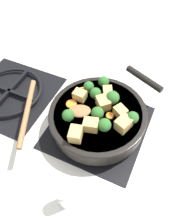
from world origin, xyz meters
TOP-DOWN VIEW (x-y plane):
  - ground_plane at (0.00, 0.00)m, footprint 2.40×2.40m
  - front_burner_grate at (0.00, 0.00)m, footprint 0.31×0.31m
  - rear_burner_grate at (0.00, 0.36)m, footprint 0.31×0.31m
  - skillet_pan at (0.00, -0.00)m, footprint 0.40×0.31m
  - wooden_spoon at (-0.06, 0.13)m, footprint 0.23×0.25m
  - tofu_cube_center_large at (0.03, 0.07)m, footprint 0.03×0.04m
  - tofu_cube_near_handle at (0.03, -0.01)m, footprint 0.06×0.06m
  - tofu_cube_east_chunk at (0.02, -0.07)m, footprint 0.04×0.05m
  - tofu_cube_west_chunk at (0.08, 0.00)m, footprint 0.05×0.04m
  - tofu_cube_back_piece at (-0.06, -0.01)m, footprint 0.04×0.05m
  - tofu_cube_front_piece at (-0.02, -0.09)m, footprint 0.05×0.05m
  - tofu_cube_mid_small at (-0.11, 0.02)m, footprint 0.05×0.04m
  - broccoli_floret_near_spoon at (-0.05, -0.04)m, footprint 0.04×0.04m
  - broccoli_floret_center_top at (0.01, -0.11)m, footprint 0.04×0.04m
  - broccoli_floret_east_rim at (0.06, 0.06)m, footprint 0.03×0.03m
  - broccoli_floret_west_rim at (0.10, 0.03)m, footprint 0.04×0.04m
  - broccoli_floret_north_edge at (0.05, 0.03)m, footprint 0.04×0.04m
  - broccoli_floret_south_cluster at (-0.02, -0.01)m, footprint 0.04×0.04m
  - broccoli_floret_mid_floret at (-0.06, 0.07)m, footprint 0.04×0.04m
  - broccoli_floret_small_inner at (0.05, -0.03)m, footprint 0.04×0.04m
  - carrot_slice_orange_thin at (0.06, 0.08)m, footprint 0.02×0.02m
  - carrot_slice_near_center at (0.00, -0.04)m, footprint 0.02×0.02m
  - carrot_slice_edge_slice at (-0.01, 0.09)m, footprint 0.03×0.03m
  - salt_shaker at (-0.26, -0.02)m, footprint 0.04×0.04m

SIDE VIEW (x-z plane):
  - ground_plane at x=0.00m, z-range 0.00..0.00m
  - front_burner_grate at x=0.00m, z-range 0.00..0.03m
  - rear_burner_grate at x=0.00m, z-range 0.00..0.03m
  - salt_shaker at x=-0.26m, z-range 0.00..0.09m
  - skillet_pan at x=0.00m, z-range 0.03..0.09m
  - carrot_slice_orange_thin at x=0.06m, z-range 0.09..0.09m
  - carrot_slice_near_center at x=0.00m, z-range 0.09..0.09m
  - carrot_slice_edge_slice at x=-0.01m, z-range 0.09..0.09m
  - wooden_spoon at x=-0.06m, z-range 0.09..0.10m
  - tofu_cube_west_chunk at x=0.08m, z-range 0.09..0.12m
  - tofu_cube_east_chunk at x=0.02m, z-range 0.09..0.12m
  - tofu_cube_center_large at x=0.03m, z-range 0.09..0.12m
  - tofu_cube_back_piece at x=-0.06m, z-range 0.09..0.12m
  - tofu_cube_mid_small at x=-0.11m, z-range 0.09..0.12m
  - tofu_cube_near_handle at x=0.03m, z-range 0.09..0.12m
  - tofu_cube_front_piece at x=-0.02m, z-range 0.09..0.12m
  - broccoli_floret_east_rim at x=0.06m, z-range 0.09..0.13m
  - broccoli_floret_north_edge at x=0.05m, z-range 0.09..0.13m
  - broccoli_floret_west_rim at x=0.10m, z-range 0.09..0.13m
  - broccoli_floret_mid_floret at x=-0.06m, z-range 0.09..0.13m
  - broccoli_floret_center_top at x=0.01m, z-range 0.09..0.13m
  - broccoli_floret_south_cluster at x=-0.02m, z-range 0.09..0.14m
  - broccoli_floret_near_spoon at x=-0.05m, z-range 0.09..0.14m
  - broccoli_floret_small_inner at x=0.05m, z-range 0.09..0.14m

